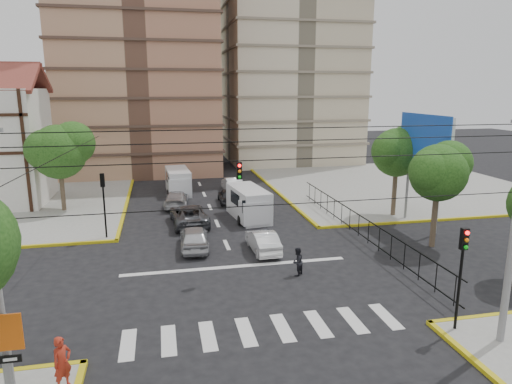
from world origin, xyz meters
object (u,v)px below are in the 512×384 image
object	(u,v)px
car_white_front_right	(263,241)
van_left_lane	(178,182)
traffic_light_se	(462,262)
district_sign	(8,341)
pedestrian_crosswalk	(297,262)
traffic_light_nw	(103,195)
van_right_lane	(249,205)
car_silver_front_left	(194,237)
pedestrian_sw_corner	(62,363)

from	to	relation	value
car_white_front_right	van_left_lane	bearing A→B (deg)	-77.60
traffic_light_se	district_sign	bearing A→B (deg)	-175.05
pedestrian_crosswalk	traffic_light_se	bearing A→B (deg)	79.42
traffic_light_nw	van_right_lane	bearing A→B (deg)	15.19
car_silver_front_left	car_white_front_right	distance (m)	4.38
car_white_front_right	pedestrian_sw_corner	xyz separation A→B (m)	(-9.55, -11.88, 0.40)
traffic_light_se	van_left_lane	size ratio (longest dim) A/B	0.82
van_left_lane	car_white_front_right	size ratio (longest dim) A/B	1.30
traffic_light_nw	district_sign	distance (m)	17.08
district_sign	pedestrian_sw_corner	world-z (taller)	district_sign
van_left_lane	traffic_light_nw	bearing A→B (deg)	-115.95
van_right_lane	pedestrian_sw_corner	xyz separation A→B (m)	(-10.11, -19.16, -0.10)
traffic_light_se	car_silver_front_left	xyz separation A→B (m)	(-9.91, 12.55, -2.36)
car_silver_front_left	pedestrian_crosswalk	world-z (taller)	pedestrian_crosswalk
traffic_light_se	pedestrian_crosswalk	xyz separation A→B (m)	(-4.75, 7.08, -2.32)
traffic_light_nw	district_sign	size ratio (longest dim) A/B	1.38
car_white_front_right	pedestrian_sw_corner	distance (m)	15.25
district_sign	van_left_lane	world-z (taller)	district_sign
van_left_lane	car_silver_front_left	bearing A→B (deg)	-92.50
car_silver_front_left	pedestrian_sw_corner	xyz separation A→B (m)	(-5.39, -13.27, 0.32)
traffic_light_se	district_sign	distance (m)	16.68
district_sign	car_silver_front_left	bearing A→B (deg)	64.43
traffic_light_nw	pedestrian_crosswalk	bearing A→B (deg)	-38.14
traffic_light_nw	pedestrian_sw_corner	xyz separation A→B (m)	(0.30, -16.33, -2.03)
pedestrian_crosswalk	district_sign	bearing A→B (deg)	-8.72
van_right_lane	car_white_front_right	xyz separation A→B (m)	(-0.57, -7.27, -0.51)
van_right_lane	van_left_lane	bearing A→B (deg)	108.62
van_left_lane	pedestrian_sw_corner	world-z (taller)	van_left_lane
van_right_lane	pedestrian_sw_corner	size ratio (longest dim) A/B	3.04
van_right_lane	car_silver_front_left	xyz separation A→B (m)	(-4.72, -5.88, -0.43)
traffic_light_se	pedestrian_crosswalk	world-z (taller)	traffic_light_se
van_left_lane	pedestrian_crosswalk	distance (m)	22.29
traffic_light_nw	pedestrian_sw_corner	distance (m)	16.46
van_left_lane	car_silver_front_left	xyz separation A→B (m)	(0.30, -16.14, -0.39)
van_right_lane	car_silver_front_left	size ratio (longest dim) A/B	1.27
car_silver_front_left	pedestrian_crosswalk	size ratio (longest dim) A/B	2.80
district_sign	pedestrian_crosswalk	distance (m)	14.69
district_sign	van_right_lane	distance (m)	22.95
van_right_lane	car_white_front_right	size ratio (longest dim) A/B	1.37
traffic_light_nw	van_left_lane	xyz separation A→B (m)	(5.39, 13.09, -1.97)
van_left_lane	pedestrian_crosswalk	world-z (taller)	van_left_lane
van_right_lane	pedestrian_crosswalk	xyz separation A→B (m)	(0.44, -11.35, -0.39)
traffic_light_se	pedestrian_sw_corner	xyz separation A→B (m)	(-15.30, -0.73, -2.03)
van_left_lane	pedestrian_sw_corner	distance (m)	29.85
traffic_light_nw	car_white_front_right	size ratio (longest dim) A/B	1.07
pedestrian_sw_corner	pedestrian_crosswalk	bearing A→B (deg)	-9.47
car_white_front_right	traffic_light_nw	bearing A→B (deg)	-26.16
traffic_light_se	car_white_front_right	distance (m)	12.79
van_right_lane	car_white_front_right	distance (m)	7.31
pedestrian_crosswalk	van_left_lane	bearing A→B (deg)	-120.24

